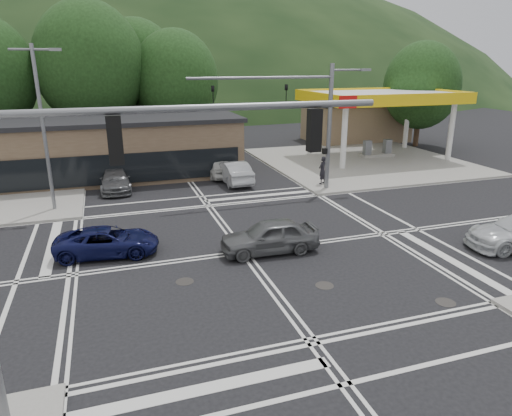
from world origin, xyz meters
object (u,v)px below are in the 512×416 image
object	(u,v)px
car_grey_center	(269,236)
car_northbound	(115,180)
car_queue_a	(233,172)
pedestrian	(322,170)
car_blue_west	(107,241)
car_queue_b	(218,166)

from	to	relation	value
car_grey_center	car_northbound	xyz separation A→B (m)	(-6.13, 12.90, -0.06)
car_queue_a	pedestrian	size ratio (longest dim) A/B	2.47
car_northbound	car_grey_center	bearing A→B (deg)	-63.90
car_blue_west	car_queue_b	size ratio (longest dim) A/B	1.00
car_northbound	pedestrian	bearing A→B (deg)	-13.69
car_queue_b	pedestrian	bearing A→B (deg)	141.41
car_queue_a	pedestrian	bearing A→B (deg)	151.65
car_queue_a	pedestrian	world-z (taller)	pedestrian
car_blue_west	car_grey_center	bearing A→B (deg)	-98.50
car_northbound	pedestrian	distance (m)	13.82
car_grey_center	pedestrian	bearing A→B (deg)	144.89
car_queue_a	pedestrian	distance (m)	6.16
car_grey_center	car_queue_a	size ratio (longest dim) A/B	0.94
car_queue_a	car_northbound	world-z (taller)	car_queue_a
pedestrian	car_blue_west	bearing A→B (deg)	-3.92
car_blue_west	car_grey_center	xyz separation A→B (m)	(6.85, -1.96, 0.13)
car_blue_west	pedestrian	size ratio (longest dim) A/B	2.34
car_queue_b	car_northbound	distance (m)	7.46
car_blue_west	car_grey_center	distance (m)	7.13
car_blue_west	car_northbound	world-z (taller)	car_northbound
car_queue_b	pedestrian	distance (m)	7.75
car_queue_a	pedestrian	xyz separation A→B (m)	(5.50, -2.76, 0.33)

